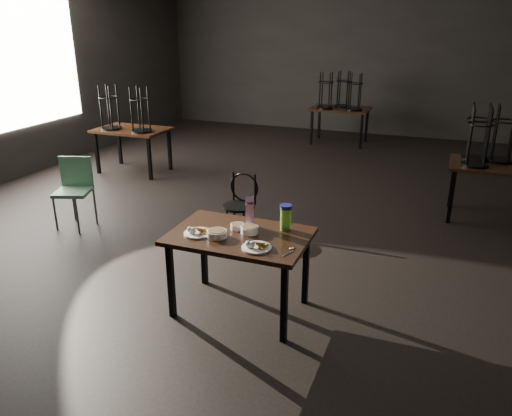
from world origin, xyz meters
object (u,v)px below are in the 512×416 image
at_px(bentwood_chair, 241,201).
at_px(juice_carton, 250,213).
at_px(water_bottle, 286,217).
at_px(main_table, 240,242).
at_px(school_chair, 74,186).

bearing_deg(bentwood_chair, juice_carton, -62.09).
bearing_deg(bentwood_chair, water_bottle, -50.80).
xyz_separation_m(water_bottle, bentwood_chair, (-0.95, 1.26, -0.40)).
xyz_separation_m(main_table, school_chair, (-2.72, 1.10, -0.14)).
relative_size(juice_carton, water_bottle, 1.20).
xyz_separation_m(main_table, juice_carton, (0.02, 0.19, 0.21)).
bearing_deg(main_table, bentwood_chair, 112.34).
distance_m(juice_carton, school_chair, 2.91).
bearing_deg(water_bottle, bentwood_chair, 127.23).
distance_m(bentwood_chair, school_chair, 2.14).
bearing_deg(main_table, school_chair, 158.00).
bearing_deg(water_bottle, school_chair, 164.17).
height_order(bentwood_chair, school_chair, school_chair).
xyz_separation_m(juice_carton, school_chair, (-2.74, 0.91, -0.35)).
bearing_deg(school_chair, juice_carton, -37.69).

